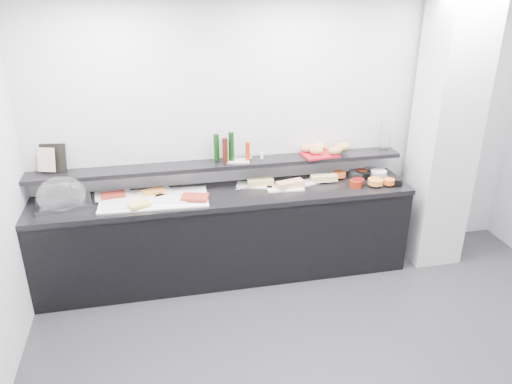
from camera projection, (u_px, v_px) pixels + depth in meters
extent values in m
cube|color=silver|center=(289.00, 134.00, 4.95)|extent=(5.00, 0.02, 2.70)
cube|color=silver|center=(445.00, 135.00, 4.92)|extent=(0.50, 0.50, 2.70)
cube|color=black|center=(226.00, 237.00, 4.92)|extent=(3.60, 0.60, 0.85)
cube|color=black|center=(225.00, 196.00, 4.74)|extent=(3.62, 0.62, 0.05)
cube|color=black|center=(221.00, 164.00, 4.80)|extent=(3.60, 0.25, 0.04)
cube|color=#B0B2B7|center=(64.00, 203.00, 4.48)|extent=(0.52, 0.39, 0.04)
ellipsoid|color=white|center=(61.00, 195.00, 4.39)|extent=(0.46, 0.35, 0.34)
cube|color=white|center=(154.00, 200.00, 4.59)|extent=(1.00, 0.51, 0.01)
cube|color=white|center=(113.00, 195.00, 4.64)|extent=(0.34, 0.25, 0.01)
cube|color=maroon|center=(113.00, 195.00, 4.60)|extent=(0.23, 0.16, 0.02)
cube|color=white|center=(156.00, 193.00, 4.69)|extent=(0.35, 0.29, 0.01)
cube|color=orange|center=(154.00, 191.00, 4.68)|extent=(0.24, 0.20, 0.02)
cube|color=white|center=(121.00, 205.00, 4.45)|extent=(0.31, 0.21, 0.01)
cube|color=#E2D657|center=(139.00, 204.00, 4.41)|extent=(0.22, 0.19, 0.02)
cube|color=white|center=(171.00, 199.00, 4.57)|extent=(0.34, 0.26, 0.01)
cube|color=maroon|center=(195.00, 197.00, 4.56)|extent=(0.27, 0.21, 0.02)
cube|color=white|center=(255.00, 185.00, 4.90)|extent=(0.38, 0.24, 0.01)
cube|color=#D8BB71|center=(260.00, 182.00, 4.88)|extent=(0.26, 0.11, 0.06)
cylinder|color=silver|center=(243.00, 188.00, 4.80)|extent=(0.15, 0.06, 0.01)
cube|color=white|center=(285.00, 188.00, 4.82)|extent=(0.36, 0.18, 0.01)
cube|color=tan|center=(290.00, 184.00, 4.83)|extent=(0.29, 0.17, 0.06)
cylinder|color=#ACAEB3|center=(284.00, 191.00, 4.75)|extent=(0.14, 0.09, 0.01)
cube|color=white|center=(309.00, 182.00, 4.97)|extent=(0.35, 0.23, 0.01)
cube|color=#E3C277|center=(324.00, 178.00, 4.97)|extent=(0.27, 0.12, 0.06)
cylinder|color=silver|center=(323.00, 182.00, 4.93)|extent=(0.16, 0.03, 0.01)
cylinder|color=silver|center=(357.00, 175.00, 5.08)|extent=(0.20, 0.20, 0.07)
cylinder|color=#D0521C|center=(340.00, 174.00, 5.06)|extent=(0.15, 0.15, 0.05)
cylinder|color=black|center=(363.00, 175.00, 5.08)|extent=(0.15, 0.15, 0.07)
cylinder|color=#551C0C|center=(361.00, 172.00, 5.11)|extent=(0.13, 0.13, 0.05)
cylinder|color=white|center=(372.00, 173.00, 5.13)|extent=(0.25, 0.25, 0.07)
cylinder|color=white|center=(379.00, 173.00, 5.09)|extent=(0.20, 0.20, 0.05)
cylinder|color=maroon|center=(356.00, 184.00, 4.86)|extent=(0.14, 0.14, 0.07)
cylinder|color=#520B0B|center=(358.00, 181.00, 4.88)|extent=(0.13, 0.13, 0.05)
cylinder|color=white|center=(381.00, 180.00, 4.95)|extent=(0.18, 0.18, 0.07)
cylinder|color=orange|center=(376.00, 182.00, 4.88)|extent=(0.16, 0.16, 0.05)
cylinder|color=black|center=(397.00, 182.00, 4.91)|extent=(0.16, 0.16, 0.07)
cylinder|color=orange|center=(389.00, 182.00, 4.88)|extent=(0.14, 0.14, 0.05)
cube|color=black|center=(53.00, 158.00, 4.52)|extent=(0.24, 0.11, 0.26)
cube|color=#CEA594|center=(46.00, 160.00, 4.48)|extent=(0.17, 0.09, 0.22)
cube|color=silver|center=(238.00, 161.00, 4.82)|extent=(0.25, 0.18, 0.01)
cylinder|color=#0E360F|center=(217.00, 147.00, 4.76)|extent=(0.07, 0.07, 0.26)
cylinder|color=#3C150B|center=(225.00, 150.00, 4.71)|extent=(0.05, 0.05, 0.24)
cylinder|color=black|center=(231.00, 146.00, 4.75)|extent=(0.07, 0.07, 0.28)
cylinder|color=#A1330B|center=(248.00, 151.00, 4.78)|extent=(0.05, 0.05, 0.18)
cylinder|color=white|center=(262.00, 155.00, 4.83)|extent=(0.03, 0.03, 0.07)
cylinder|color=silver|center=(250.00, 155.00, 4.84)|extent=(0.03, 0.03, 0.07)
cube|color=#A71221|center=(320.00, 155.00, 4.96)|extent=(0.37, 0.28, 0.02)
ellipsoid|color=#CE814E|center=(307.00, 148.00, 4.99)|extent=(0.14, 0.09, 0.08)
ellipsoid|color=tan|center=(319.00, 147.00, 5.03)|extent=(0.18, 0.14, 0.08)
ellipsoid|color=#B29244|center=(341.00, 146.00, 5.04)|extent=(0.14, 0.09, 0.08)
ellipsoid|color=#BF8749|center=(335.00, 150.00, 4.92)|extent=(0.17, 0.13, 0.08)
ellipsoid|color=#BD8B48|center=(316.00, 150.00, 4.93)|extent=(0.16, 0.12, 0.08)
ellipsoid|color=tan|center=(343.00, 147.00, 5.03)|extent=(0.17, 0.13, 0.08)
cylinder|color=silver|center=(385.00, 136.00, 5.08)|extent=(0.14, 0.14, 0.30)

